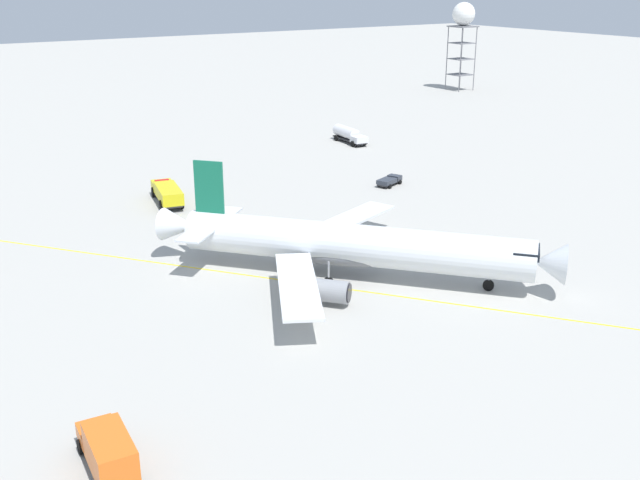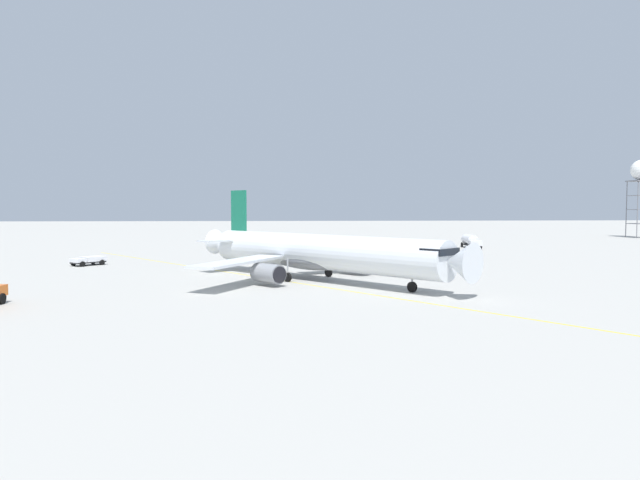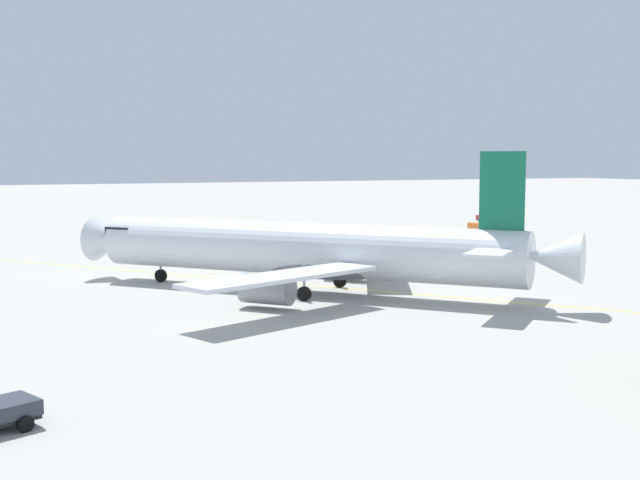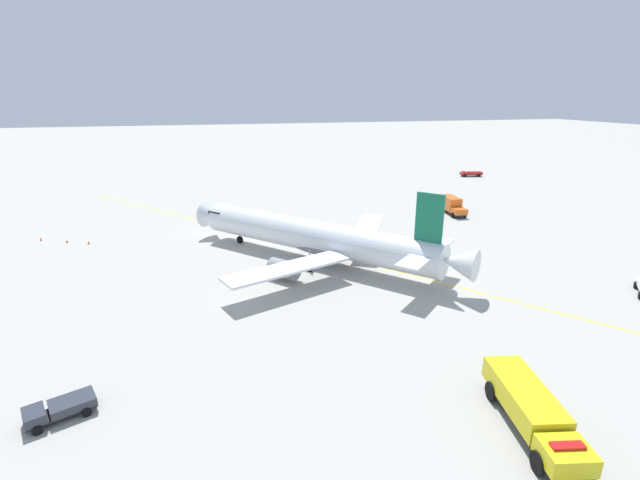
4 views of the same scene
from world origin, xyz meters
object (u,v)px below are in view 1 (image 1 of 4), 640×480
(airliner_main, at_px, (350,246))
(radar_tower, at_px, (463,18))
(baggage_truck_truck, at_px, (389,181))
(fire_tender_truck, at_px, (167,192))
(catering_truck_truck, at_px, (108,452))
(fuel_tanker_truck, at_px, (349,134))

(airliner_main, bearing_deg, radar_tower, 90.68)
(baggage_truck_truck, bearing_deg, fire_tender_truck, 141.40)
(catering_truck_truck, bearing_deg, baggage_truck_truck, -47.87)
(catering_truck_truck, bearing_deg, fire_tender_truck, -21.14)
(fuel_tanker_truck, xyz_separation_m, baggage_truck_truck, (27.16, -11.95, -0.85))
(baggage_truck_truck, bearing_deg, radar_tower, 19.17)
(catering_truck_truck, distance_m, fire_tender_truck, 58.06)
(airliner_main, xyz_separation_m, baggage_truck_truck, (-24.98, 24.98, -2.56))
(airliner_main, relative_size, fire_tender_truck, 3.25)
(radar_tower, bearing_deg, fuel_tanker_truck, -59.15)
(catering_truck_truck, distance_m, fuel_tanker_truck, 97.58)
(fuel_tanker_truck, height_order, baggage_truck_truck, fuel_tanker_truck)
(fire_tender_truck, height_order, fuel_tanker_truck, fuel_tanker_truck)
(fire_tender_truck, height_order, radar_tower, radar_tower)
(fire_tender_truck, distance_m, baggage_truck_truck, 32.11)
(fuel_tanker_truck, xyz_separation_m, radar_tower, (-37.69, 63.10, 16.95))
(fuel_tanker_truck, relative_size, radar_tower, 0.40)
(fuel_tanker_truck, bearing_deg, radar_tower, 124.84)
(airliner_main, height_order, fire_tender_truck, airliner_main)
(fire_tender_truck, bearing_deg, baggage_truck_truck, -94.63)
(fire_tender_truck, bearing_deg, radar_tower, -50.00)
(catering_truck_truck, height_order, radar_tower, radar_tower)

